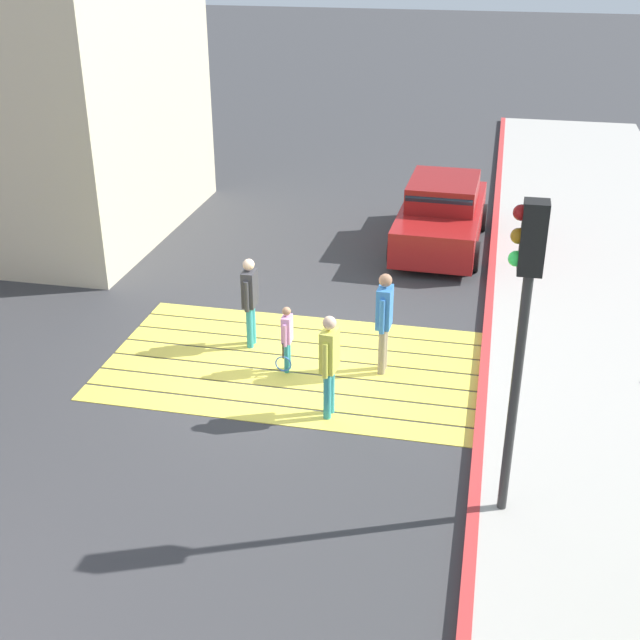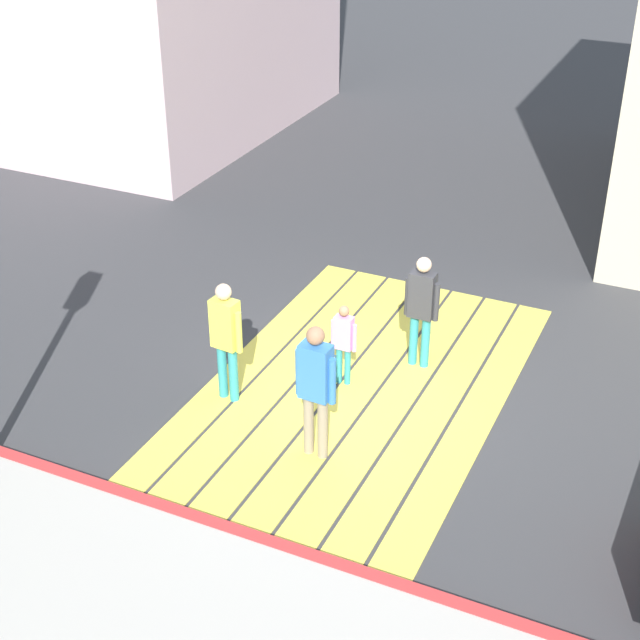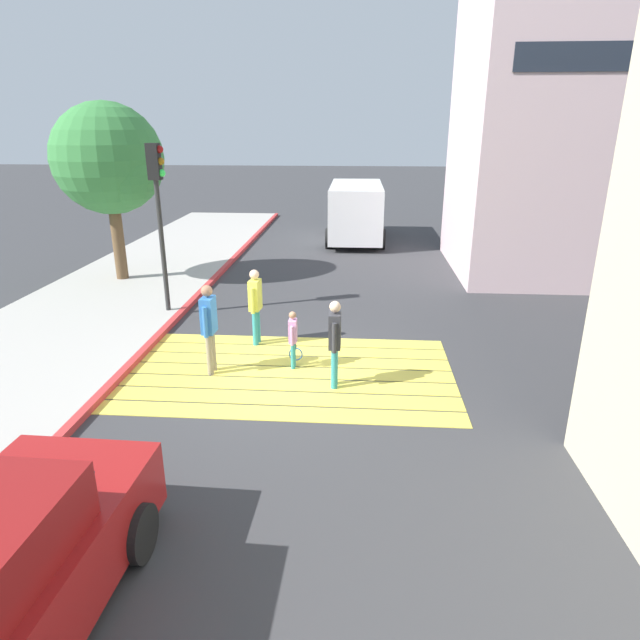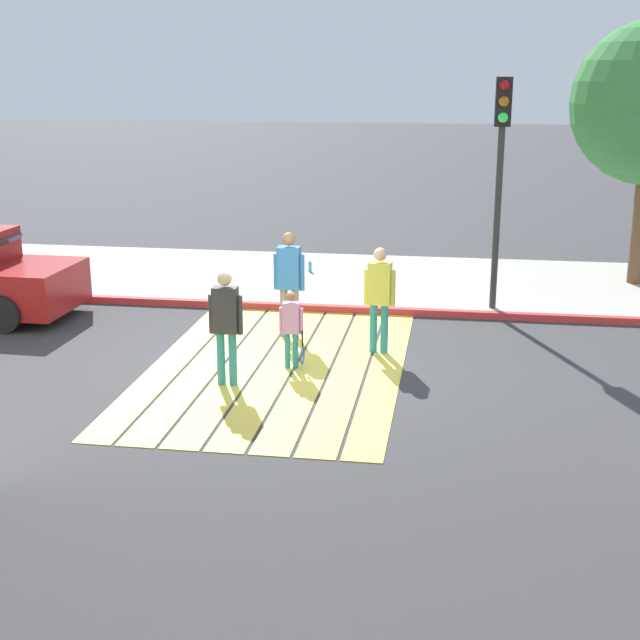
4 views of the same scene
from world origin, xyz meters
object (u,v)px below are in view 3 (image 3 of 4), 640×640
Objects in this scene: traffic_light_corner at (158,195)px; pedestrian_child_with_racket at (293,337)px; street_tree at (111,162)px; pedestrian_adult_lead at (335,338)px; van_down_street at (356,211)px; pedestrian_adult_side at (255,302)px; pedestrian_adult_trailing at (209,323)px.

pedestrian_child_with_racket is at bearing -40.46° from traffic_light_corner.
street_tree is 3.17× the size of pedestrian_adult_lead.
van_down_street is 3.11× the size of pedestrian_adult_lead.
street_tree reaches higher than traffic_light_corner.
pedestrian_adult_side is at bearing -35.18° from traffic_light_corner.
street_tree reaches higher than pedestrian_adult_trailing.
street_tree is 7.43m from pedestrian_adult_side.
pedestrian_adult_trailing is at bearing -111.33° from pedestrian_adult_side.
street_tree is at bearing 135.04° from pedestrian_child_with_racket.
pedestrian_adult_lead is at bearing -42.28° from pedestrian_child_with_racket.
pedestrian_adult_side is 1.59m from pedestrian_child_with_racket.
van_down_street is at bearing 78.75° from pedestrian_adult_trailing.
pedestrian_child_with_racket is (-0.86, 0.78, -0.31)m from pedestrian_adult_lead.
van_down_street reaches higher than pedestrian_adult_side.
pedestrian_child_with_racket is (-1.09, -13.11, -0.61)m from van_down_street.
street_tree is 3.11× the size of pedestrian_adult_side.
van_down_street is 3.05× the size of pedestrian_adult_side.
pedestrian_adult_side is at bearing 128.55° from pedestrian_child_with_racket.
pedestrian_adult_lead is (-0.23, -13.90, -0.30)m from van_down_street.
street_tree is at bearing 136.50° from pedestrian_adult_side.
traffic_light_corner is (-4.71, -10.03, 1.76)m from van_down_street.
van_down_street reaches higher than pedestrian_adult_trailing.
traffic_light_corner is at bearing 139.54° from pedestrian_child_with_racket.
pedestrian_adult_lead is 1.21m from pedestrian_child_with_racket.
pedestrian_adult_lead is 2.49m from pedestrian_adult_trailing.
traffic_light_corner is 3.82m from street_tree.
pedestrian_child_with_racket is (1.58, 0.34, -0.38)m from pedestrian_adult_trailing.
street_tree is (-7.10, -7.11, 2.35)m from van_down_street.
van_down_street is 13.17m from pedestrian_child_with_racket.
pedestrian_adult_trailing is at bearing -167.83° from pedestrian_child_with_racket.
pedestrian_adult_side reaches higher than pedestrian_adult_lead.
street_tree is 8.15m from pedestrian_adult_trailing.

